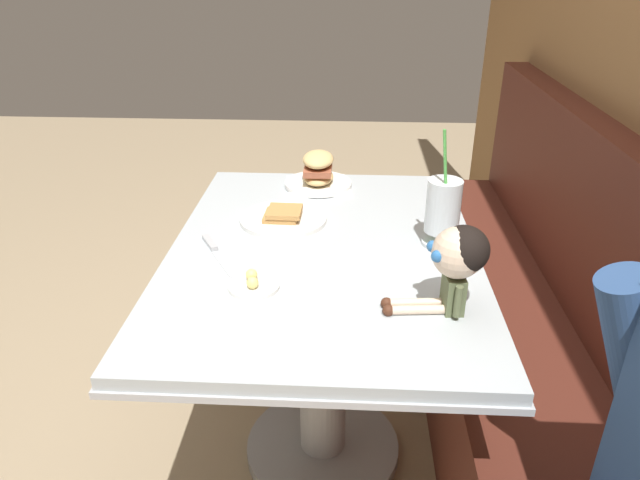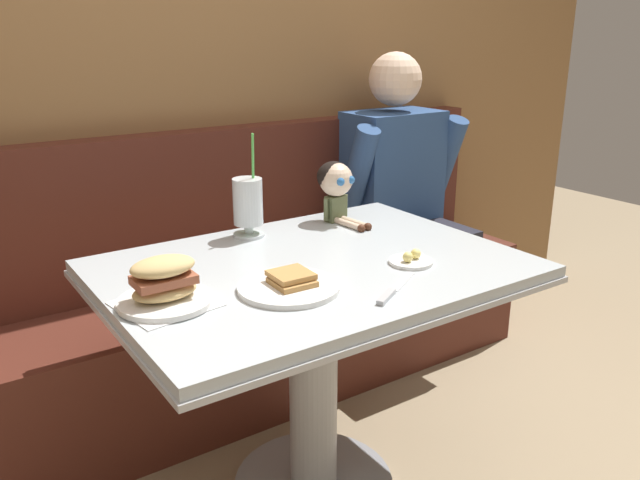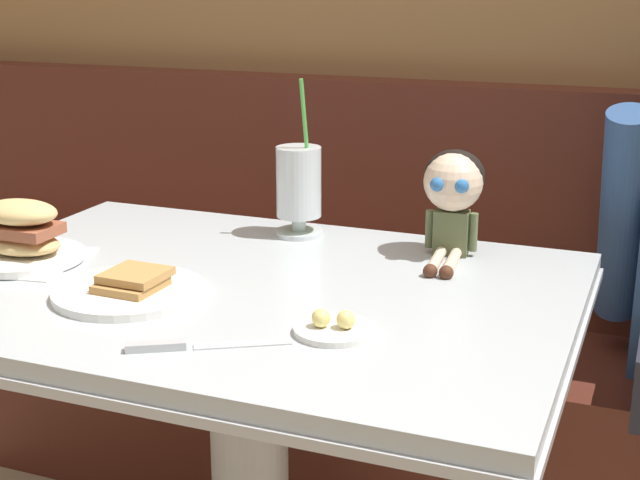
{
  "view_description": "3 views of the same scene",
  "coord_description": "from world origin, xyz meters",
  "px_view_note": "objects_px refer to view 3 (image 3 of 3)",
  "views": [
    {
      "loc": [
        1.37,
        0.25,
        1.44
      ],
      "look_at": [
        0.04,
        0.17,
        0.78
      ],
      "focal_mm": 32.76,
      "sensor_mm": 36.0,
      "label": 1
    },
    {
      "loc": [
        -0.9,
        -1.18,
        1.35
      ],
      "look_at": [
        0.01,
        0.16,
        0.81
      ],
      "focal_mm": 36.17,
      "sensor_mm": 36.0,
      "label": 2
    },
    {
      "loc": [
        0.66,
        -1.14,
        1.26
      ],
      "look_at": [
        0.12,
        0.21,
        0.82
      ],
      "focal_mm": 51.24,
      "sensor_mm": 36.0,
      "label": 3
    }
  ],
  "objects_px": {
    "milkshake_glass": "(299,187)",
    "sandwich_plate": "(22,237)",
    "butter_saucer": "(334,328)",
    "toast_plate": "(130,289)",
    "butter_knife": "(180,346)",
    "seated_doll": "(453,188)"
  },
  "relations": [
    {
      "from": "milkshake_glass",
      "to": "sandwich_plate",
      "type": "distance_m",
      "value": 0.53
    },
    {
      "from": "butter_knife",
      "to": "seated_doll",
      "type": "xyz_separation_m",
      "value": [
        0.25,
        0.58,
        0.12
      ]
    },
    {
      "from": "butter_knife",
      "to": "seated_doll",
      "type": "relative_size",
      "value": 0.96
    },
    {
      "from": "milkshake_glass",
      "to": "butter_saucer",
      "type": "bearing_deg",
      "value": -61.59
    },
    {
      "from": "sandwich_plate",
      "to": "milkshake_glass",
      "type": "bearing_deg",
      "value": 40.67
    },
    {
      "from": "butter_saucer",
      "to": "butter_knife",
      "type": "distance_m",
      "value": 0.23
    },
    {
      "from": "butter_knife",
      "to": "butter_saucer",
      "type": "bearing_deg",
      "value": 36.08
    },
    {
      "from": "butter_knife",
      "to": "seated_doll",
      "type": "height_order",
      "value": "seated_doll"
    },
    {
      "from": "toast_plate",
      "to": "butter_knife",
      "type": "bearing_deg",
      "value": -40.79
    },
    {
      "from": "sandwich_plate",
      "to": "butter_saucer",
      "type": "bearing_deg",
      "value": -9.82
    },
    {
      "from": "butter_saucer",
      "to": "butter_knife",
      "type": "height_order",
      "value": "butter_saucer"
    },
    {
      "from": "milkshake_glass",
      "to": "seated_doll",
      "type": "xyz_separation_m",
      "value": [
        0.31,
        -0.01,
        0.03
      ]
    },
    {
      "from": "milkshake_glass",
      "to": "toast_plate",
      "type": "bearing_deg",
      "value": -105.66
    },
    {
      "from": "toast_plate",
      "to": "seated_doll",
      "type": "bearing_deg",
      "value": 43.67
    },
    {
      "from": "toast_plate",
      "to": "butter_saucer",
      "type": "distance_m",
      "value": 0.37
    },
    {
      "from": "milkshake_glass",
      "to": "butter_saucer",
      "type": "height_order",
      "value": "milkshake_glass"
    },
    {
      "from": "milkshake_glass",
      "to": "butter_knife",
      "type": "xyz_separation_m",
      "value": [
        0.07,
        -0.59,
        -0.09
      ]
    },
    {
      "from": "milkshake_glass",
      "to": "butter_saucer",
      "type": "relative_size",
      "value": 2.63
    },
    {
      "from": "butter_knife",
      "to": "toast_plate",
      "type": "bearing_deg",
      "value": 139.21
    },
    {
      "from": "toast_plate",
      "to": "milkshake_glass",
      "type": "xyz_separation_m",
      "value": [
        0.12,
        0.43,
        0.09
      ]
    },
    {
      "from": "seated_doll",
      "to": "butter_knife",
      "type": "bearing_deg",
      "value": -113.37
    },
    {
      "from": "sandwich_plate",
      "to": "butter_knife",
      "type": "height_order",
      "value": "sandwich_plate"
    }
  ]
}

